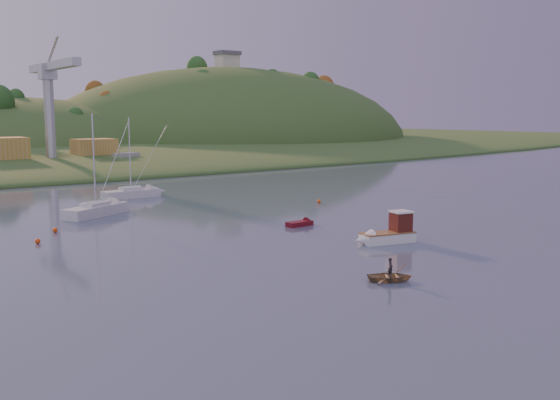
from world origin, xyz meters
TOP-DOWN VIEW (x-y plane):
  - hill_right at (95.00, 195.00)m, footprint 150.00×130.00m
  - hilltop_house at (95.00, 195.00)m, footprint 9.00×7.00m
  - wharf at (5.00, 122.00)m, footprint 42.00×16.00m
  - shed_east at (13.00, 124.00)m, footprint 9.00×7.00m
  - dock_crane at (2.00, 118.39)m, footprint 3.20×28.00m
  - fishing_boat at (2.65, 23.74)m, footprint 6.44×3.32m
  - sailboat_near at (-2.88, 68.38)m, footprint 8.43×2.73m
  - sailboat_far at (-12.97, 55.86)m, footprint 9.04×6.31m
  - canoe at (-6.97, 14.05)m, footprint 4.04×3.79m
  - paddler at (-6.97, 14.05)m, footprint 0.60×0.65m
  - red_tender at (2.74, 35.66)m, footprint 3.65×1.39m
  - work_vessel at (17.07, 115.72)m, footprint 14.21×8.91m
  - buoy_1 at (15.28, 47.66)m, footprint 0.50×0.50m
  - buoy_2 at (-23.46, 43.27)m, footprint 0.50×0.50m
  - buoy_3 at (-20.34, 48.00)m, footprint 0.50×0.50m

SIDE VIEW (x-z plane):
  - hill_right at x=95.00m, z-range -30.00..30.00m
  - buoy_1 at x=15.28m, z-range 0.00..0.50m
  - buoy_2 at x=-23.46m, z-range 0.00..0.50m
  - buoy_3 at x=-20.34m, z-range 0.00..0.50m
  - red_tender at x=2.74m, z-range -0.36..0.87m
  - canoe at x=-6.97m, z-range 0.00..0.68m
  - paddler at x=-6.97m, z-range 0.00..1.49m
  - sailboat_near at x=-2.88m, z-range -5.05..6.55m
  - sailboat_far at x=-12.97m, z-range -5.32..6.88m
  - fishing_boat at x=2.65m, z-range -1.10..2.83m
  - wharf at x=5.00m, z-range 0.00..2.40m
  - work_vessel at x=17.07m, z-range -0.49..2.95m
  - shed_east at x=13.00m, z-range 2.40..6.40m
  - dock_crane at x=2.00m, z-range 7.02..27.32m
  - hilltop_house at x=95.00m, z-range 30.18..36.63m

